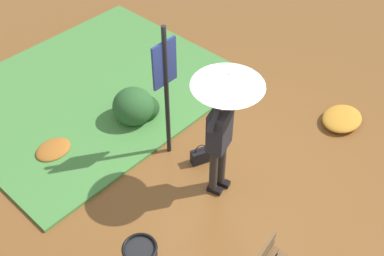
% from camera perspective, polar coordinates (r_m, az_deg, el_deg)
% --- Properties ---
extents(ground_plane, '(18.00, 18.00, 0.00)m').
position_cam_1_polar(ground_plane, '(7.23, 4.22, -6.20)').
color(ground_plane, brown).
extents(grass_verge, '(4.80, 4.00, 0.05)m').
position_cam_1_polar(grass_verge, '(8.94, -12.07, 4.57)').
color(grass_verge, '#47843D').
rests_on(grass_verge, ground_plane).
extents(person_with_umbrella, '(0.96, 0.96, 2.04)m').
position_cam_1_polar(person_with_umbrella, '(6.07, 3.92, 2.80)').
color(person_with_umbrella, '#2D2823').
rests_on(person_with_umbrella, ground_plane).
extents(info_sign_post, '(0.44, 0.07, 2.30)m').
position_cam_1_polar(info_sign_post, '(6.68, -3.24, 5.99)').
color(info_sign_post, black).
rests_on(info_sign_post, ground_plane).
extents(handbag, '(0.33, 0.25, 0.37)m').
position_cam_1_polar(handbag, '(7.36, 1.02, -3.42)').
color(handbag, black).
rests_on(handbag, ground_plane).
extents(shrub_cluster, '(0.78, 0.71, 0.64)m').
position_cam_1_polar(shrub_cluster, '(8.01, -6.80, 2.60)').
color(shrub_cluster, '#285628').
rests_on(shrub_cluster, ground_plane).
extents(leaf_pile_near_person, '(0.78, 0.62, 0.17)m').
position_cam_1_polar(leaf_pile_near_person, '(8.45, 17.73, 1.10)').
color(leaf_pile_near_person, '#C68428').
rests_on(leaf_pile_near_person, ground_plane).
extents(leaf_pile_far_path, '(0.59, 0.47, 0.13)m').
position_cam_1_polar(leaf_pile_far_path, '(7.87, -16.48, -2.52)').
color(leaf_pile_far_path, '#A86023').
rests_on(leaf_pile_far_path, ground_plane).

